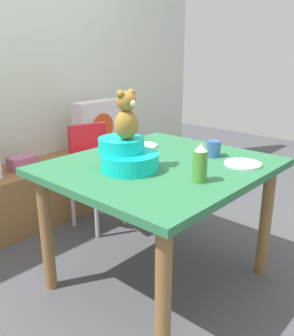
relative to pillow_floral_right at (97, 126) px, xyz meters
The scene contains 13 objects.
ground_plane 1.55m from the pillow_floral_right, 116.37° to the right, with size 8.00×8.00×0.00m, color #4C4C51.
back_wall 0.92m from the pillow_floral_right, 154.74° to the left, with size 4.40×0.10×2.60m, color silver.
window_bench 0.76m from the pillow_floral_right, behind, with size 2.60×0.44×0.46m, color olive.
pillow_floral_right is the anchor object (origin of this frame).
book_stack 0.76m from the pillow_floral_right, behind, with size 0.20×0.14×0.10m, color #BB648A.
dining_table 1.39m from the pillow_floral_right, 116.37° to the right, with size 1.15×1.03×0.74m.
highchair 0.59m from the pillow_floral_right, 132.73° to the right, with size 0.40×0.50×0.79m.
infant_seat_teal 1.44m from the pillow_floral_right, 124.51° to the right, with size 0.30×0.33×0.16m.
teddy_bear 1.47m from the pillow_floral_right, 124.50° to the right, with size 0.13×0.12×0.25m.
ketchup_bottle 1.73m from the pillow_floral_right, 114.56° to the right, with size 0.07×0.07×0.18m.
coffee_mug 1.43m from the pillow_floral_right, 102.65° to the right, with size 0.12×0.08×0.09m.
dinner_plate_near 1.63m from the pillow_floral_right, 102.20° to the right, with size 0.20×0.20×0.01m, color white.
dinner_plate_far 1.02m from the pillow_floral_right, 114.67° to the right, with size 0.20×0.20×0.01m, color white.
Camera 1 is at (-1.48, -1.22, 1.34)m, focal length 39.23 mm.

